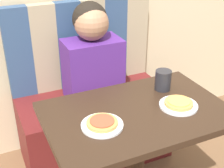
{
  "coord_description": "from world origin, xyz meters",
  "views": [
    {
      "loc": [
        -0.65,
        -1.12,
        1.54
      ],
      "look_at": [
        0.0,
        0.3,
        0.73
      ],
      "focal_mm": 50.0,
      "sensor_mm": 36.0,
      "label": 1
    }
  ],
  "objects_px": {
    "plate_left": "(102,125)",
    "plate_right": "(178,105)",
    "pizza_left": "(102,122)",
    "person": "(92,52)",
    "drinking_cup": "(163,80)",
    "pizza_right": "(179,103)"
  },
  "relations": [
    {
      "from": "plate_right",
      "to": "plate_left",
      "type": "bearing_deg",
      "value": 180.0
    },
    {
      "from": "pizza_left",
      "to": "drinking_cup",
      "type": "xyz_separation_m",
      "value": [
        0.44,
        0.19,
        0.03
      ]
    },
    {
      "from": "pizza_left",
      "to": "drinking_cup",
      "type": "relative_size",
      "value": 1.29
    },
    {
      "from": "plate_right",
      "to": "pizza_right",
      "type": "distance_m",
      "value": 0.02
    },
    {
      "from": "plate_right",
      "to": "pizza_right",
      "type": "relative_size",
      "value": 1.34
    },
    {
      "from": "person",
      "to": "pizza_right",
      "type": "relative_size",
      "value": 4.41
    },
    {
      "from": "person",
      "to": "plate_left",
      "type": "height_order",
      "value": "person"
    },
    {
      "from": "person",
      "to": "plate_right",
      "type": "distance_m",
      "value": 0.69
    },
    {
      "from": "plate_left",
      "to": "plate_right",
      "type": "distance_m",
      "value": 0.41
    },
    {
      "from": "pizza_right",
      "to": "drinking_cup",
      "type": "relative_size",
      "value": 1.29
    },
    {
      "from": "plate_left",
      "to": "plate_right",
      "type": "relative_size",
      "value": 1.0
    },
    {
      "from": "plate_right",
      "to": "drinking_cup",
      "type": "relative_size",
      "value": 1.73
    },
    {
      "from": "plate_left",
      "to": "pizza_right",
      "type": "height_order",
      "value": "pizza_right"
    },
    {
      "from": "person",
      "to": "plate_right",
      "type": "height_order",
      "value": "person"
    },
    {
      "from": "person",
      "to": "pizza_left",
      "type": "height_order",
      "value": "person"
    },
    {
      "from": "plate_right",
      "to": "pizza_right",
      "type": "height_order",
      "value": "pizza_right"
    },
    {
      "from": "plate_left",
      "to": "pizza_left",
      "type": "xyz_separation_m",
      "value": [
        0.0,
        0.0,
        0.02
      ]
    },
    {
      "from": "person",
      "to": "plate_left",
      "type": "distance_m",
      "value": 0.69
    },
    {
      "from": "drinking_cup",
      "to": "pizza_left",
      "type": "bearing_deg",
      "value": -156.8
    },
    {
      "from": "plate_left",
      "to": "person",
      "type": "bearing_deg",
      "value": 72.35
    },
    {
      "from": "person",
      "to": "plate_left",
      "type": "bearing_deg",
      "value": -107.65
    },
    {
      "from": "plate_left",
      "to": "drinking_cup",
      "type": "height_order",
      "value": "drinking_cup"
    }
  ]
}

